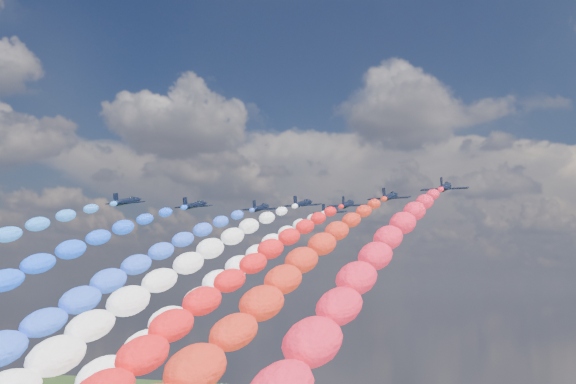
% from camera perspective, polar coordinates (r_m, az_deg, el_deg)
% --- Properties ---
extents(jet_0, '(8.66, 11.86, 4.82)m').
position_cam_1_polar(jet_0, '(164.96, -12.35, -0.71)').
color(jet_0, black).
extents(jet_1, '(9.01, 12.12, 4.82)m').
position_cam_1_polar(jet_1, '(169.89, -7.22, -1.01)').
color(jet_1, black).
extents(trail_1, '(5.49, 106.57, 40.77)m').
position_cam_1_polar(trail_1, '(123.42, -19.97, -6.94)').
color(trail_1, '#194FFF').
extents(jet_2, '(9.29, 12.32, 4.82)m').
position_cam_1_polar(jet_2, '(174.41, -2.13, -1.23)').
color(jet_2, black).
extents(trail_2, '(5.49, 106.57, 40.77)m').
position_cam_1_polar(trail_2, '(124.83, -12.57, -7.21)').
color(trail_2, blue).
extents(jet_3, '(9.11, 12.19, 4.82)m').
position_cam_1_polar(jet_3, '(165.95, 1.13, -0.92)').
color(jet_3, black).
extents(trail_3, '(5.49, 106.57, 40.77)m').
position_cam_1_polar(trail_3, '(114.76, -8.69, -7.30)').
color(trail_3, white).
extents(jet_4, '(9.14, 12.21, 4.82)m').
position_cam_1_polar(jet_4, '(182.03, 3.24, -1.48)').
color(jet_4, black).
extents(trail_4, '(5.49, 106.57, 40.77)m').
position_cam_1_polar(trail_4, '(129.78, -4.54, -7.35)').
color(trail_4, white).
extents(jet_5, '(9.43, 12.41, 4.82)m').
position_cam_1_polar(jet_5, '(167.29, 4.62, -0.95)').
color(jet_5, black).
extents(trail_5, '(5.49, 106.57, 40.77)m').
position_cam_1_polar(trail_5, '(114.52, -3.53, -7.37)').
color(trail_5, red).
extents(jet_6, '(9.17, 12.23, 4.82)m').
position_cam_1_polar(jet_6, '(154.13, 7.86, -0.36)').
color(jet_6, black).
extents(trail_6, '(5.49, 106.57, 40.77)m').
position_cam_1_polar(trail_6, '(100.14, 0.35, -7.39)').
color(trail_6, red).
extents(jet_7, '(8.79, 11.96, 4.82)m').
position_cam_1_polar(jet_7, '(141.37, 12.03, 0.36)').
color(jet_7, black).
extents(trail_7, '(5.49, 106.57, 40.77)m').
position_cam_1_polar(trail_7, '(86.08, 6.05, -7.36)').
color(trail_7, red).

